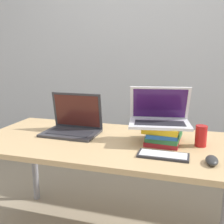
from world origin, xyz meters
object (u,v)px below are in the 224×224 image
laptop_on_books (160,117)px  wireless_keyboard (163,155)px  book_stack (163,134)px  soda_can (201,136)px  mouse (212,160)px  laptop_left (73,125)px

laptop_on_books → wireless_keyboard: laptop_on_books is taller
laptop_on_books → wireless_keyboard: bearing=-77.6°
book_stack → soda_can: bearing=-0.8°
book_stack → laptop_on_books: 0.11m
wireless_keyboard → mouse: size_ratio=2.32×
mouse → wireless_keyboard: bearing=172.9°
wireless_keyboard → mouse: bearing=-7.1°
laptop_on_books → book_stack: bearing=-12.6°
laptop_left → mouse: 0.91m
mouse → soda_can: bearing=100.0°
laptop_left → mouse: size_ratio=3.23×
laptop_left → soda_can: (0.82, -0.03, 0.01)m
laptop_on_books → mouse: size_ratio=3.41×
laptop_left → soda_can: size_ratio=3.00×
laptop_on_books → soda_can: laptop_on_books is taller
laptop_on_books → wireless_keyboard: (0.05, -0.23, -0.15)m
laptop_left → mouse: bearing=-18.3°
laptop_on_books → soda_can: size_ratio=3.16×
laptop_left → book_stack: laptop_left is taller
book_stack → laptop_on_books: laptop_on_books is taller
laptop_left → book_stack: size_ratio=1.31×
book_stack → mouse: book_stack is taller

